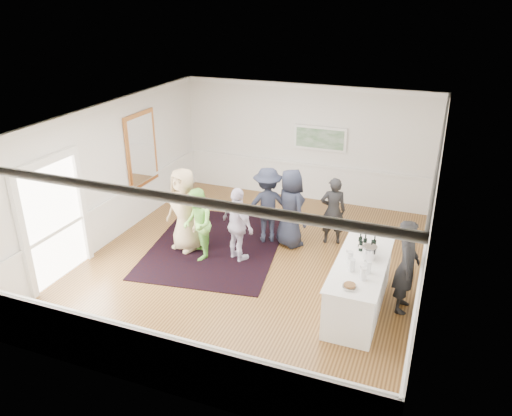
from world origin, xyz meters
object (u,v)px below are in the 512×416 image
at_px(guest_dark_a, 268,205).
at_px(ice_bucket, 370,253).
at_px(guest_lilac, 238,225).
at_px(guest_navy, 291,208).
at_px(serving_table, 359,286).
at_px(guest_green, 198,224).
at_px(bartender, 407,266).
at_px(nut_bowl, 350,286).
at_px(guest_dark_b, 333,211).
at_px(guest_tan, 184,210).

xyz_separation_m(guest_dark_a, ice_bucket, (2.60, -1.76, 0.17)).
relative_size(guest_lilac, guest_navy, 0.91).
relative_size(serving_table, guest_green, 1.48).
distance_m(guest_green, guest_dark_a, 1.72).
distance_m(bartender, guest_navy, 3.18).
bearing_deg(serving_table, guest_navy, 134.18).
bearing_deg(bartender, guest_green, 85.93).
bearing_deg(bartender, nut_bowl, 147.06).
height_order(guest_navy, ice_bucket, guest_navy).
distance_m(guest_lilac, nut_bowl, 3.28).
xyz_separation_m(guest_green, nut_bowl, (3.59, -1.57, 0.20)).
distance_m(bartender, guest_dark_b, 2.81).
height_order(guest_dark_b, nut_bowl, guest_dark_b).
distance_m(guest_tan, nut_bowl, 4.44).
bearing_deg(bartender, guest_dark_b, 41.67).
bearing_deg(guest_dark_b, guest_navy, 8.98).
bearing_deg(guest_lilac, guest_dark_a, -74.70).
height_order(guest_lilac, ice_bucket, guest_lilac).
xyz_separation_m(bartender, guest_tan, (-4.84, 0.64, 0.07)).
bearing_deg(ice_bucket, guest_dark_a, 145.87).
distance_m(bartender, guest_dark_a, 3.67).
bearing_deg(guest_green, guest_dark_a, 106.64).
height_order(guest_green, guest_navy, guest_navy).
bearing_deg(nut_bowl, guest_dark_a, 130.64).
distance_m(guest_dark_a, ice_bucket, 3.14).
bearing_deg(guest_green, guest_lilac, 72.17).
bearing_deg(guest_dark_a, guest_tan, 7.65).
relative_size(guest_tan, nut_bowl, 7.60).
height_order(guest_tan, guest_green, guest_tan).
relative_size(guest_tan, ice_bucket, 7.40).
xyz_separation_m(guest_green, ice_bucket, (3.73, -0.46, 0.27)).
bearing_deg(guest_navy, bartender, -172.13).
distance_m(guest_navy, nut_bowl, 3.45).
distance_m(serving_table, guest_dark_a, 3.22).
relative_size(ice_bucket, nut_bowl, 1.03).
bearing_deg(guest_tan, guest_dark_b, 45.11).
height_order(guest_tan, guest_dark_b, guest_tan).
bearing_deg(guest_dark_b, guest_dark_a, -0.91).
bearing_deg(guest_green, bartender, 52.65).
bearing_deg(nut_bowl, ice_bucket, 83.11).
relative_size(guest_dark_a, guest_navy, 0.98).
height_order(guest_lilac, nut_bowl, guest_lilac).
xyz_separation_m(serving_table, guest_green, (-3.62, 0.69, 0.32)).
distance_m(guest_dark_b, nut_bowl, 3.48).
relative_size(bartender, ice_bucket, 6.85).
xyz_separation_m(guest_navy, ice_bucket, (2.04, -1.76, 0.16)).
relative_size(guest_tan, guest_lilac, 1.16).
xyz_separation_m(guest_dark_a, nut_bowl, (2.46, -2.87, 0.10)).
bearing_deg(guest_dark_b, ice_bucket, 99.68).
height_order(guest_green, guest_dark_a, guest_dark_a).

